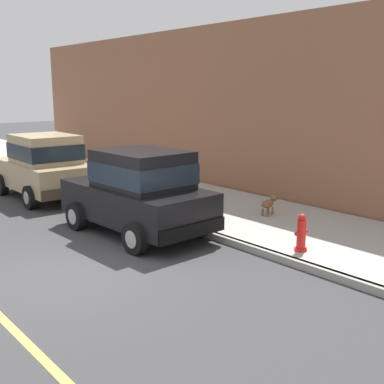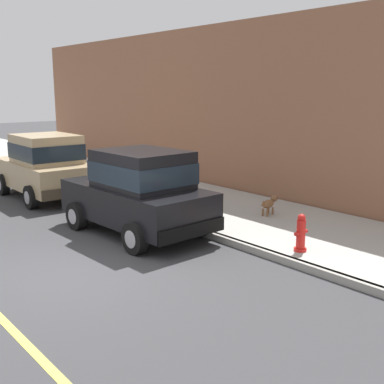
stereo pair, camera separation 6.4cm
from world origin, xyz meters
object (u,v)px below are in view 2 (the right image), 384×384
Objects in this scene: car_tan_hatchback at (45,165)px; dog_brown at (269,203)px; fire_hydrant at (301,234)px; car_black_hatchback at (139,191)px.

dog_brown is at bearing -62.12° from car_tan_hatchback.
car_tan_hatchback is at bearing 117.88° from dog_brown.
car_tan_hatchback is 8.28m from fire_hydrant.
dog_brown is (3.13, -5.92, -0.55)m from car_tan_hatchback.
dog_brown is at bearing -19.34° from car_black_hatchback.
car_tan_hatchback is 5.29× the size of fire_hydrant.
fire_hydrant is (1.50, -8.13, -0.50)m from car_tan_hatchback.
car_tan_hatchback is 5.12× the size of dog_brown.
car_tan_hatchback reaches higher than fire_hydrant.
car_black_hatchback is 3.32m from dog_brown.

